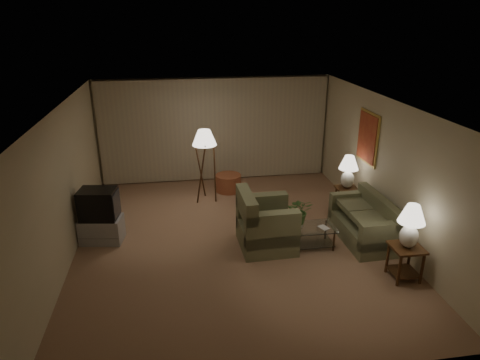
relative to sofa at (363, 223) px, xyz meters
name	(u,v)px	position (x,y,z in m)	size (l,w,h in m)	color
ground	(234,240)	(-2.50, 0.36, -0.35)	(7.00, 7.00, 0.00)	#916750
room_shell	(225,135)	(-2.48, 1.87, 1.39)	(6.04, 7.02, 2.72)	beige
sofa	(363,223)	(0.00, 0.00, 0.00)	(1.63, 0.88, 0.71)	#6A6D4D
armchair	(267,225)	(-1.91, 0.05, 0.09)	(1.11, 1.06, 0.89)	#6A6D4D
side_table_near	(405,257)	(0.15, -1.35, 0.05)	(0.50, 0.50, 0.60)	#3D1D10
side_table_far	(346,196)	(0.15, 1.25, 0.04)	(0.45, 0.38, 0.60)	#3D1D10
table_lamp_near	(411,222)	(0.15, -1.35, 0.69)	(0.44, 0.44, 0.76)	white
table_lamp_far	(348,169)	(0.15, 1.25, 0.68)	(0.43, 0.43, 0.73)	white
coffee_table	(306,234)	(-1.18, -0.10, -0.08)	(1.10, 0.60, 0.41)	silver
tv_cabinet	(102,229)	(-5.05, 0.74, -0.10)	(0.86, 0.61, 0.50)	#959597
crt_tv	(98,204)	(-5.05, 0.74, 0.44)	(0.75, 0.59, 0.59)	black
floor_lamp	(205,164)	(-2.88, 2.39, 0.55)	(0.56, 0.56, 1.73)	#3D1D10
ottoman	(228,183)	(-2.27, 2.89, -0.14)	(0.64, 0.64, 0.42)	#AE633B
vase	(299,224)	(-1.33, -0.10, 0.14)	(0.16, 0.16, 0.16)	white
flowers	(300,208)	(-1.33, -0.10, 0.48)	(0.47, 0.41, 0.52)	#40682E
book	(321,229)	(-0.93, -0.20, 0.07)	(0.15, 0.21, 0.02)	olive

